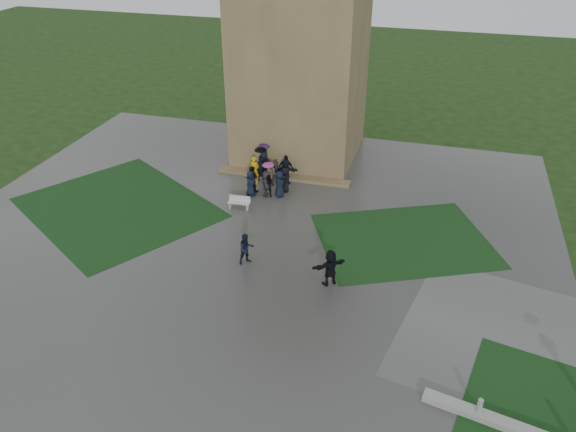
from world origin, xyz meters
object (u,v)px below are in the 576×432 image
(tower, at_px, (302,25))
(bench, at_px, (239,202))
(pedestrian_near, at_px, (330,268))
(pedestrian_mid, at_px, (246,249))

(tower, height_order, bench, tower)
(pedestrian_near, bearing_deg, bench, -79.88)
(bench, relative_size, pedestrian_near, 0.71)
(tower, xyz_separation_m, pedestrian_near, (5.40, -14.92, -8.03))
(pedestrian_mid, height_order, pedestrian_near, pedestrian_near)
(tower, height_order, pedestrian_mid, tower)
(pedestrian_mid, xyz_separation_m, pedestrian_near, (4.47, -0.59, 0.11))
(tower, bearing_deg, pedestrian_near, -70.10)
(bench, bearing_deg, pedestrian_mid, -69.33)
(tower, distance_m, bench, 12.55)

